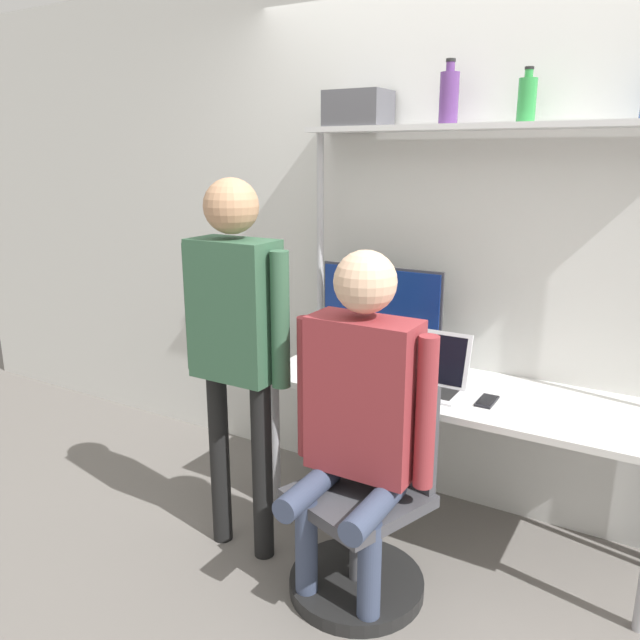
{
  "coord_description": "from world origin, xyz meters",
  "views": [
    {
      "loc": [
        0.81,
        -2.27,
        1.76
      ],
      "look_at": [
        -0.49,
        -0.07,
        1.08
      ],
      "focal_mm": 35.0,
      "sensor_mm": 36.0,
      "label": 1
    }
  ],
  "objects": [
    {
      "name": "person_seated",
      "position": [
        -0.2,
        -0.27,
        0.84
      ],
      "size": [
        0.59,
        0.48,
        1.43
      ],
      "color": "#38425B",
      "rests_on": "ground_plane"
    },
    {
      "name": "desk",
      "position": [
        0.0,
        0.33,
        0.65
      ],
      "size": [
        1.8,
        0.62,
        0.73
      ],
      "color": "silver",
      "rests_on": "ground_plane"
    },
    {
      "name": "shelf_unit",
      "position": [
        0.0,
        0.52,
        1.57
      ],
      "size": [
        1.71,
        0.23,
        1.89
      ],
      "color": "silver",
      "rests_on": "ground_plane"
    },
    {
      "name": "person_standing",
      "position": [
        -0.79,
        -0.27,
        1.07
      ],
      "size": [
        0.53,
        0.23,
        1.68
      ],
      "color": "black",
      "rests_on": "ground_plane"
    },
    {
      "name": "storage_box",
      "position": [
        -0.63,
        0.52,
        1.97
      ],
      "size": [
        0.29,
        0.21,
        0.16
      ],
      "color": "#4C4C51",
      "rests_on": "shelf_unit"
    },
    {
      "name": "monitor",
      "position": [
        -0.47,
        0.48,
        1.02
      ],
      "size": [
        0.64,
        0.17,
        0.5
      ],
      "color": "#333338",
      "rests_on": "desk"
    },
    {
      "name": "wall_back",
      "position": [
        0.0,
        0.67,
        1.35
      ],
      "size": [
        8.0,
        0.06,
        2.7
      ],
      "color": "silver",
      "rests_on": "ground_plane"
    },
    {
      "name": "bottle_green",
      "position": [
        0.16,
        0.52,
        1.98
      ],
      "size": [
        0.08,
        0.08,
        0.22
      ],
      "color": "#2D8C3F",
      "rests_on": "shelf_unit"
    },
    {
      "name": "bottle_purple",
      "position": [
        -0.18,
        0.52,
        2.01
      ],
      "size": [
        0.08,
        0.08,
        0.27
      ],
      "color": "#593372",
      "rests_on": "shelf_unit"
    },
    {
      "name": "ground_plane",
      "position": [
        0.0,
        0.0,
        0.0
      ],
      "size": [
        12.0,
        12.0,
        0.0
      ],
      "primitive_type": "plane",
      "color": "slate"
    },
    {
      "name": "cell_phone",
      "position": [
        0.16,
        0.25,
        0.74
      ],
      "size": [
        0.07,
        0.15,
        0.01
      ],
      "color": "black",
      "rests_on": "desk"
    },
    {
      "name": "laptop",
      "position": [
        -0.12,
        0.29,
        0.8
      ],
      "size": [
        0.34,
        0.26,
        0.25
      ],
      "color": "silver",
      "rests_on": "desk"
    },
    {
      "name": "office_chair",
      "position": [
        -0.18,
        -0.23,
        0.27
      ],
      "size": [
        0.59,
        0.59,
        0.9
      ],
      "color": "black",
      "rests_on": "ground_plane"
    }
  ]
}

